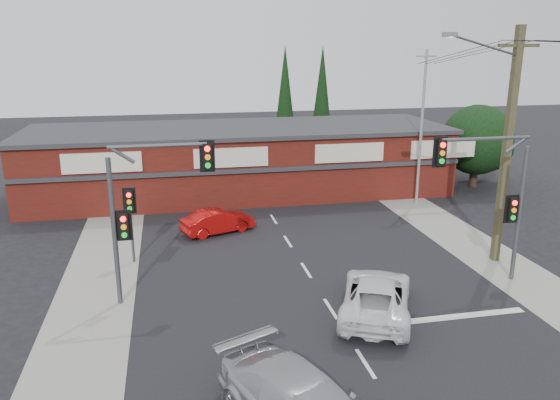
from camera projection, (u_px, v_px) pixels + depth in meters
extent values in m
plane|color=black|center=(330.00, 309.00, 19.79)|extent=(120.00, 120.00, 0.00)
cube|color=black|center=(298.00, 258.00, 24.50)|extent=(14.00, 70.00, 0.01)
cube|color=gray|center=(101.00, 273.00, 22.84)|extent=(3.00, 70.00, 0.02)
cube|color=gray|center=(470.00, 244.00, 26.16)|extent=(3.00, 70.00, 0.02)
cube|color=silver|center=(439.00, 318.00, 19.06)|extent=(6.50, 0.35, 0.01)
imported|color=white|center=(376.00, 296.00, 19.24)|extent=(4.16, 5.54, 1.40)
imported|color=#A40B0A|center=(218.00, 221.00, 27.63)|extent=(3.92, 2.51, 1.22)
cube|color=silver|center=(365.00, 363.00, 16.37)|extent=(0.12, 1.60, 0.01)
cube|color=silver|center=(331.00, 309.00, 19.75)|extent=(0.12, 1.60, 0.01)
cube|color=silver|center=(306.00, 270.00, 23.13)|extent=(0.12, 1.60, 0.01)
cube|color=silver|center=(288.00, 241.00, 26.51)|extent=(0.12, 1.60, 0.01)
cube|color=silver|center=(274.00, 219.00, 29.90)|extent=(0.12, 1.60, 0.01)
cube|color=silver|center=(262.00, 201.00, 33.28)|extent=(0.12, 1.60, 0.01)
cube|color=silver|center=(253.00, 187.00, 36.66)|extent=(0.12, 1.60, 0.01)
cube|color=silver|center=(246.00, 175.00, 40.04)|extent=(0.12, 1.60, 0.01)
cube|color=silver|center=(239.00, 165.00, 43.42)|extent=(0.12, 1.60, 0.01)
cube|color=#46120E|center=(240.00, 161.00, 35.06)|extent=(26.00, 8.00, 4.00)
cube|color=#2D2D30|center=(239.00, 129.00, 34.48)|extent=(26.40, 8.40, 0.25)
cube|color=beige|center=(102.00, 163.00, 29.38)|extent=(4.20, 0.12, 1.10)
cube|color=beige|center=(231.00, 157.00, 30.75)|extent=(4.20, 0.12, 1.10)
cube|color=beige|center=(349.00, 153.00, 32.11)|extent=(4.20, 0.12, 1.10)
cube|color=beige|center=(443.00, 149.00, 33.28)|extent=(4.20, 0.12, 1.10)
cube|color=#2D2D30|center=(249.00, 171.00, 31.11)|extent=(26.00, 0.15, 0.25)
cylinder|color=#2D2116|center=(474.00, 174.00, 36.50)|extent=(0.50, 0.50, 1.80)
sphere|color=black|center=(477.00, 140.00, 35.87)|extent=(4.60, 4.60, 4.60)
sphere|color=black|center=(488.00, 147.00, 37.30)|extent=(3.40, 3.40, 3.40)
sphere|color=black|center=(447.00, 150.00, 37.18)|extent=(2.80, 2.80, 2.80)
cylinder|color=#2D2116|center=(285.00, 153.00, 42.80)|extent=(0.24, 0.24, 2.00)
cone|color=black|center=(285.00, 95.00, 41.56)|extent=(1.80, 1.80, 7.50)
cylinder|color=#2D2116|center=(321.00, 147.00, 45.37)|extent=(0.24, 0.24, 2.00)
cone|color=black|center=(322.00, 92.00, 44.13)|extent=(1.80, 1.80, 7.50)
cylinder|color=#47494C|center=(114.00, 233.00, 19.46)|extent=(0.18, 0.18, 5.50)
cylinder|color=#47494C|center=(158.00, 146.00, 18.94)|extent=(3.40, 0.14, 0.14)
cylinder|color=#47494C|center=(123.00, 156.00, 18.79)|extent=(0.82, 0.14, 0.63)
cube|color=black|center=(207.00, 156.00, 19.39)|extent=(0.32, 0.22, 0.95)
cube|color=black|center=(207.00, 156.00, 19.46)|extent=(0.55, 0.04, 1.15)
cylinder|color=#FF0C07|center=(207.00, 149.00, 19.19)|extent=(0.20, 0.06, 0.20)
cylinder|color=orange|center=(208.00, 157.00, 19.27)|extent=(0.20, 0.06, 0.20)
cylinder|color=#0CE526|center=(208.00, 165.00, 19.35)|extent=(0.20, 0.06, 0.20)
cube|color=black|center=(124.00, 226.00, 19.46)|extent=(0.32, 0.22, 0.95)
cube|color=black|center=(124.00, 225.00, 19.52)|extent=(0.55, 0.04, 1.15)
cylinder|color=#FF0C07|center=(123.00, 219.00, 19.25)|extent=(0.20, 0.06, 0.20)
cylinder|color=orange|center=(124.00, 227.00, 19.34)|extent=(0.20, 0.06, 0.20)
cylinder|color=#0CE526|center=(124.00, 235.00, 19.42)|extent=(0.20, 0.06, 0.20)
cylinder|color=#47494C|center=(519.00, 215.00, 21.54)|extent=(0.18, 0.18, 5.50)
cylinder|color=#47494C|center=(486.00, 139.00, 20.34)|extent=(3.60, 0.14, 0.14)
cylinder|color=#47494C|center=(515.00, 145.00, 20.67)|extent=(0.82, 0.14, 0.63)
cube|color=black|center=(441.00, 152.00, 20.11)|extent=(0.32, 0.22, 0.95)
cube|color=black|center=(440.00, 152.00, 20.18)|extent=(0.55, 0.04, 1.15)
cylinder|color=#FF0C07|center=(443.00, 145.00, 19.91)|extent=(0.20, 0.06, 0.20)
cylinder|color=orange|center=(442.00, 153.00, 19.99)|extent=(0.20, 0.06, 0.20)
cylinder|color=#0CE526|center=(442.00, 161.00, 20.07)|extent=(0.20, 0.06, 0.20)
cube|color=black|center=(512.00, 209.00, 21.41)|extent=(0.32, 0.22, 0.95)
cube|color=black|center=(511.00, 209.00, 21.47)|extent=(0.55, 0.04, 1.15)
cylinder|color=#FF0C07|center=(515.00, 203.00, 21.20)|extent=(0.20, 0.06, 0.20)
cylinder|color=orange|center=(514.00, 210.00, 21.28)|extent=(0.20, 0.06, 0.20)
cylinder|color=#0CE526|center=(513.00, 218.00, 21.37)|extent=(0.20, 0.06, 0.20)
cylinder|color=#47494C|center=(132.00, 230.00, 23.63)|extent=(0.12, 0.12, 3.00)
cube|color=black|center=(129.00, 201.00, 23.27)|extent=(0.32, 0.22, 0.95)
cube|color=black|center=(129.00, 201.00, 23.34)|extent=(0.55, 0.04, 1.15)
cylinder|color=#FF0C07|center=(129.00, 195.00, 23.06)|extent=(0.20, 0.06, 0.20)
cylinder|color=orange|center=(129.00, 202.00, 23.15)|extent=(0.20, 0.06, 0.20)
cylinder|color=#0CE526|center=(130.00, 209.00, 23.23)|extent=(0.20, 0.06, 0.20)
cube|color=#4C472A|center=(507.00, 149.00, 22.91)|extent=(0.30, 0.30, 10.00)
cube|color=#4C472A|center=(519.00, 45.00, 21.75)|extent=(1.80, 0.14, 0.14)
cylinder|color=#47494C|center=(485.00, 45.00, 21.30)|extent=(3.23, 0.39, 0.89)
cube|color=slate|center=(450.00, 35.00, 20.74)|extent=(0.55, 0.25, 0.18)
cylinder|color=silver|center=(450.00, 37.00, 20.76)|extent=(0.28, 0.28, 0.05)
cylinder|color=gray|center=(421.00, 129.00, 31.61)|extent=(0.16, 0.16, 9.00)
cube|color=gray|center=(427.00, 56.00, 30.49)|extent=(1.20, 0.10, 0.10)
cylinder|color=black|center=(453.00, 54.00, 26.03)|extent=(0.73, 9.01, 1.22)
cylinder|color=black|center=(465.00, 54.00, 26.15)|extent=(0.52, 9.00, 1.22)
cylinder|color=black|center=(476.00, 54.00, 26.26)|extent=(0.31, 9.00, 1.22)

